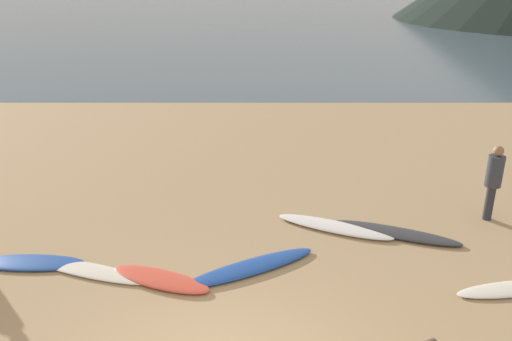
{
  "coord_description": "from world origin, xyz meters",
  "views": [
    {
      "loc": [
        0.51,
        -5.13,
        5.15
      ],
      "look_at": [
        0.5,
        6.49,
        0.6
      ],
      "focal_mm": 37.02,
      "sensor_mm": 36.0,
      "label": 1
    }
  ],
  "objects_px": {
    "surfboard_2": "(91,270)",
    "surfboard_6": "(396,233)",
    "surfboard_1": "(31,263)",
    "surfboard_3": "(161,279)",
    "surfboard_4": "(251,267)",
    "person_0": "(494,177)",
    "surfboard_5": "(335,227)"
  },
  "relations": [
    {
      "from": "surfboard_5",
      "to": "surfboard_6",
      "type": "relative_size",
      "value": 0.96
    },
    {
      "from": "surfboard_4",
      "to": "person_0",
      "type": "relative_size",
      "value": 1.57
    },
    {
      "from": "surfboard_6",
      "to": "person_0",
      "type": "relative_size",
      "value": 1.55
    },
    {
      "from": "surfboard_6",
      "to": "person_0",
      "type": "bearing_deg",
      "value": 41.74
    },
    {
      "from": "surfboard_1",
      "to": "person_0",
      "type": "bearing_deg",
      "value": 13.66
    },
    {
      "from": "surfboard_2",
      "to": "surfboard_6",
      "type": "relative_size",
      "value": 0.96
    },
    {
      "from": "surfboard_3",
      "to": "surfboard_6",
      "type": "relative_size",
      "value": 0.74
    },
    {
      "from": "surfboard_1",
      "to": "person_0",
      "type": "relative_size",
      "value": 1.22
    },
    {
      "from": "surfboard_1",
      "to": "surfboard_5",
      "type": "bearing_deg",
      "value": 15.77
    },
    {
      "from": "surfboard_1",
      "to": "surfboard_2",
      "type": "relative_size",
      "value": 0.82
    },
    {
      "from": "surfboard_4",
      "to": "surfboard_5",
      "type": "distance_m",
      "value": 2.34
    },
    {
      "from": "surfboard_4",
      "to": "person_0",
      "type": "bearing_deg",
      "value": -7.44
    },
    {
      "from": "surfboard_1",
      "to": "surfboard_5",
      "type": "distance_m",
      "value": 5.96
    },
    {
      "from": "surfboard_3",
      "to": "surfboard_5",
      "type": "xyz_separation_m",
      "value": [
        3.3,
        1.96,
        -0.0
      ]
    },
    {
      "from": "surfboard_5",
      "to": "surfboard_6",
      "type": "height_order",
      "value": "surfboard_5"
    },
    {
      "from": "surfboard_1",
      "to": "person_0",
      "type": "height_order",
      "value": "person_0"
    },
    {
      "from": "surfboard_1",
      "to": "surfboard_6",
      "type": "xyz_separation_m",
      "value": [
        7.01,
        1.14,
        0.01
      ]
    },
    {
      "from": "surfboard_1",
      "to": "surfboard_2",
      "type": "bearing_deg",
      "value": -10.38
    },
    {
      "from": "surfboard_5",
      "to": "surfboard_1",
      "type": "bearing_deg",
      "value": -141.05
    },
    {
      "from": "person_0",
      "to": "surfboard_1",
      "type": "bearing_deg",
      "value": 125.48
    },
    {
      "from": "surfboard_2",
      "to": "surfboard_3",
      "type": "height_order",
      "value": "surfboard_3"
    },
    {
      "from": "surfboard_4",
      "to": "surfboard_5",
      "type": "height_order",
      "value": "same"
    },
    {
      "from": "surfboard_4",
      "to": "person_0",
      "type": "height_order",
      "value": "person_0"
    },
    {
      "from": "person_0",
      "to": "surfboard_5",
      "type": "bearing_deg",
      "value": 121.77
    },
    {
      "from": "surfboard_1",
      "to": "surfboard_4",
      "type": "xyz_separation_m",
      "value": [
        4.05,
        -0.17,
        0.01
      ]
    },
    {
      "from": "surfboard_2",
      "to": "surfboard_3",
      "type": "xyz_separation_m",
      "value": [
        1.31,
        -0.3,
        0.02
      ]
    },
    {
      "from": "surfboard_1",
      "to": "surfboard_4",
      "type": "bearing_deg",
      "value": -0.26
    },
    {
      "from": "surfboard_1",
      "to": "surfboard_3",
      "type": "height_order",
      "value": "surfboard_3"
    },
    {
      "from": "surfboard_4",
      "to": "surfboard_6",
      "type": "bearing_deg",
      "value": -5.23
    },
    {
      "from": "surfboard_6",
      "to": "surfboard_1",
      "type": "bearing_deg",
      "value": -147.6
    },
    {
      "from": "surfboard_2",
      "to": "surfboard_3",
      "type": "distance_m",
      "value": 1.34
    },
    {
      "from": "surfboard_1",
      "to": "surfboard_5",
      "type": "relative_size",
      "value": 0.82
    }
  ]
}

